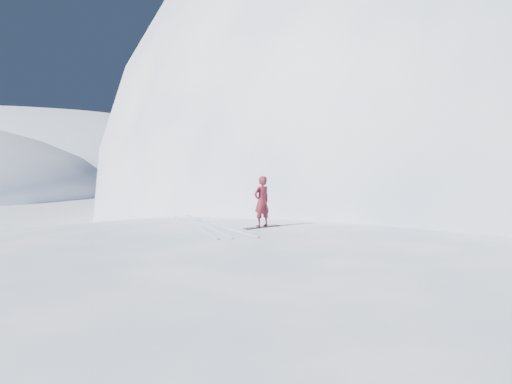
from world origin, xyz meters
The scene contains 9 objects.
ground centered at (0.00, 0.00, 0.00)m, with size 400.00×400.00×0.00m, color white.
near_ridge centered at (1.00, 3.00, 0.00)m, with size 36.00×28.00×4.80m, color white.
summit_peak centered at (22.00, 26.00, 0.00)m, with size 60.00×56.00×56.00m, color white.
peak_shoulder centered at (10.00, 20.00, 0.00)m, with size 28.00×24.00×18.00m, color white.
far_ridge_c centered at (-40.00, 110.00, 0.00)m, with size 140.00×90.00×36.00m, color white.
wind_bumps centered at (-0.56, 2.12, 0.00)m, with size 16.00×14.40×1.00m.
snowboard centered at (0.82, 3.23, 2.41)m, with size 1.38×0.26×0.02m, color black.
snowboarder centered at (0.82, 3.23, 3.25)m, with size 0.60×0.40×1.66m, color maroon.
board_tracks centered at (-0.96, 4.13, 2.42)m, with size 2.31×5.92×0.04m.
Camera 1 is at (-2.18, -11.30, 4.47)m, focal length 32.00 mm.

